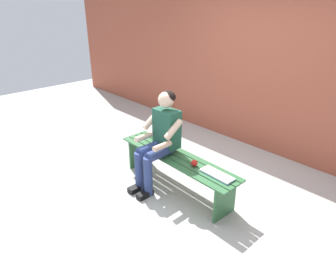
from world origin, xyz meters
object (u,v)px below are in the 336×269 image
Objects in this scene: person_seated at (160,137)px; apple at (194,163)px; bench_near at (177,164)px; book_open at (217,175)px.

person_seated is 0.57m from apple.
bench_near is 0.35m from apple.
bench_near is 1.46× the size of person_seated.
person_seated reaches higher than bench_near.
bench_near is at bearing -3.47° from apple.
apple is at bearing -171.11° from person_seated.
book_open is at bearing -178.90° from bench_near.
person_seated is 0.88m from book_open.
person_seated is 3.04× the size of book_open.
book_open reaches higher than bench_near.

